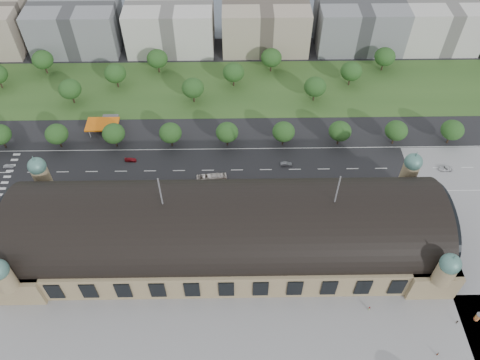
{
  "coord_description": "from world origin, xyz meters",
  "views": [
    {
      "loc": [
        3.28,
        -93.73,
        141.78
      ],
      "look_at": [
        5.0,
        20.0,
        14.0
      ],
      "focal_mm": 35.0,
      "sensor_mm": 36.0,
      "label": 1
    }
  ],
  "objects_px": {
    "parked_car_2": "(92,203)",
    "parked_car_6": "(159,202)",
    "advertising_column": "(478,317)",
    "traffic_car_1": "(9,166)",
    "parked_car_1": "(86,203)",
    "bus_west": "(244,184)",
    "parked_car_5": "(101,202)",
    "parked_car_0": "(28,195)",
    "traffic_car_5": "(286,164)",
    "pedestrian_0": "(369,309)",
    "parked_car_3": "(141,194)",
    "parked_car_4": "(133,196)",
    "traffic_car_6": "(445,168)",
    "bus_mid": "(212,178)",
    "petrol_station": "(107,122)",
    "pedestrian_2": "(457,322)",
    "traffic_car_2": "(34,189)",
    "traffic_car_3": "(131,160)",
    "bus_east": "(281,187)",
    "pedestrian_1": "(438,354)"
  },
  "relations": [
    {
      "from": "parked_car_2",
      "to": "parked_car_6",
      "type": "xyz_separation_m",
      "value": [
        25.9,
        0.0,
        0.04
      ]
    },
    {
      "from": "advertising_column",
      "to": "traffic_car_1",
      "type": "bearing_deg",
      "value": 157.86
    },
    {
      "from": "parked_car_1",
      "to": "bus_west",
      "type": "xyz_separation_m",
      "value": [
        61.56,
        7.55,
        0.98
      ]
    },
    {
      "from": "parked_car_5",
      "to": "parked_car_0",
      "type": "bearing_deg",
      "value": -135.85
    },
    {
      "from": "traffic_car_5",
      "to": "bus_west",
      "type": "xyz_separation_m",
      "value": [
        -17.94,
        -11.84,
        0.91
      ]
    },
    {
      "from": "parked_car_2",
      "to": "pedestrian_0",
      "type": "xyz_separation_m",
      "value": [
        98.54,
        -45.81,
        0.25
      ]
    },
    {
      "from": "parked_car_3",
      "to": "parked_car_5",
      "type": "xyz_separation_m",
      "value": [
        -14.94,
        -4.0,
        -0.02
      ]
    },
    {
      "from": "parked_car_4",
      "to": "parked_car_6",
      "type": "xyz_separation_m",
      "value": [
        10.44,
        -2.97,
        0.03
      ]
    },
    {
      "from": "traffic_car_1",
      "to": "advertising_column",
      "type": "bearing_deg",
      "value": -115.15
    },
    {
      "from": "traffic_car_5",
      "to": "parked_car_2",
      "type": "height_order",
      "value": "traffic_car_5"
    },
    {
      "from": "traffic_car_6",
      "to": "traffic_car_5",
      "type": "bearing_deg",
      "value": -91.7
    },
    {
      "from": "parked_car_6",
      "to": "bus_mid",
      "type": "relative_size",
      "value": 0.38
    },
    {
      "from": "parked_car_6",
      "to": "parked_car_2",
      "type": "bearing_deg",
      "value": -125.68
    },
    {
      "from": "parked_car_6",
      "to": "traffic_car_1",
      "type": "bearing_deg",
      "value": -142.81
    },
    {
      "from": "petrol_station",
      "to": "traffic_car_6",
      "type": "xyz_separation_m",
      "value": [
        144.03,
        -28.36,
        -2.18
      ]
    },
    {
      "from": "parked_car_4",
      "to": "pedestrian_2",
      "type": "bearing_deg",
      "value": 37.91
    },
    {
      "from": "parked_car_1",
      "to": "pedestrian_0",
      "type": "xyz_separation_m",
      "value": [
        101.17,
        -45.81,
        0.19
      ]
    },
    {
      "from": "traffic_car_1",
      "to": "parked_car_1",
      "type": "height_order",
      "value": "parked_car_1"
    },
    {
      "from": "parked_car_5",
      "to": "bus_west",
      "type": "height_order",
      "value": "bus_west"
    },
    {
      "from": "traffic_car_2",
      "to": "parked_car_0",
      "type": "height_order",
      "value": "traffic_car_2"
    },
    {
      "from": "traffic_car_2",
      "to": "parked_car_3",
      "type": "bearing_deg",
      "value": 81.48
    },
    {
      "from": "traffic_car_3",
      "to": "parked_car_4",
      "type": "bearing_deg",
      "value": -166.06
    },
    {
      "from": "petrol_station",
      "to": "pedestrian_0",
      "type": "height_order",
      "value": "petrol_station"
    },
    {
      "from": "traffic_car_5",
      "to": "parked_car_6",
      "type": "distance_m",
      "value": 54.53
    },
    {
      "from": "parked_car_3",
      "to": "parked_car_5",
      "type": "distance_m",
      "value": 15.47
    },
    {
      "from": "petrol_station",
      "to": "parked_car_0",
      "type": "relative_size",
      "value": 3.38
    },
    {
      "from": "parked_car_6",
      "to": "advertising_column",
      "type": "relative_size",
      "value": 1.35
    },
    {
      "from": "traffic_car_5",
      "to": "parked_car_6",
      "type": "relative_size",
      "value": 1.0
    },
    {
      "from": "bus_east",
      "to": "pedestrian_2",
      "type": "relative_size",
      "value": 7.82
    },
    {
      "from": "traffic_car_2",
      "to": "parked_car_1",
      "type": "height_order",
      "value": "traffic_car_2"
    },
    {
      "from": "traffic_car_6",
      "to": "bus_west",
      "type": "relative_size",
      "value": 0.46
    },
    {
      "from": "traffic_car_2",
      "to": "bus_west",
      "type": "xyz_separation_m",
      "value": [
        83.52,
        0.38,
        0.87
      ]
    },
    {
      "from": "parked_car_0",
      "to": "parked_car_6",
      "type": "distance_m",
      "value": 51.93
    },
    {
      "from": "parked_car_2",
      "to": "parked_car_3",
      "type": "height_order",
      "value": "parked_car_3"
    },
    {
      "from": "traffic_car_5",
      "to": "parked_car_0",
      "type": "relative_size",
      "value": 1.14
    },
    {
      "from": "parked_car_5",
      "to": "pedestrian_1",
      "type": "bearing_deg",
      "value": 23.6
    },
    {
      "from": "traffic_car_2",
      "to": "parked_car_4",
      "type": "bearing_deg",
      "value": 79.72
    },
    {
      "from": "traffic_car_6",
      "to": "advertising_column",
      "type": "relative_size",
      "value": 1.59
    },
    {
      "from": "traffic_car_1",
      "to": "parked_car_1",
      "type": "xyz_separation_m",
      "value": [
        36.02,
        -19.89,
        0.05
      ]
    },
    {
      "from": "parked_car_3",
      "to": "bus_east",
      "type": "distance_m",
      "value": 55.36
    },
    {
      "from": "traffic_car_3",
      "to": "advertising_column",
      "type": "height_order",
      "value": "advertising_column"
    },
    {
      "from": "parked_car_4",
      "to": "pedestrian_0",
      "type": "bearing_deg",
      "value": 33.49
    },
    {
      "from": "petrol_station",
      "to": "traffic_car_1",
      "type": "bearing_deg",
      "value": -146.6
    },
    {
      "from": "parked_car_1",
      "to": "parked_car_4",
      "type": "relative_size",
      "value": 1.28
    },
    {
      "from": "parked_car_6",
      "to": "bus_east",
      "type": "bearing_deg",
      "value": 61.48
    },
    {
      "from": "petrol_station",
      "to": "traffic_car_5",
      "type": "bearing_deg",
      "value": -17.59
    },
    {
      "from": "traffic_car_3",
      "to": "parked_car_1",
      "type": "xyz_separation_m",
      "value": [
        -14.2,
        -22.94,
        0.0
      ]
    },
    {
      "from": "bus_mid",
      "to": "pedestrian_2",
      "type": "bearing_deg",
      "value": -133.35
    },
    {
      "from": "parked_car_3",
      "to": "bus_west",
      "type": "relative_size",
      "value": 0.37
    },
    {
      "from": "traffic_car_1",
      "to": "parked_car_3",
      "type": "bearing_deg",
      "value": -108.59
    }
  ]
}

